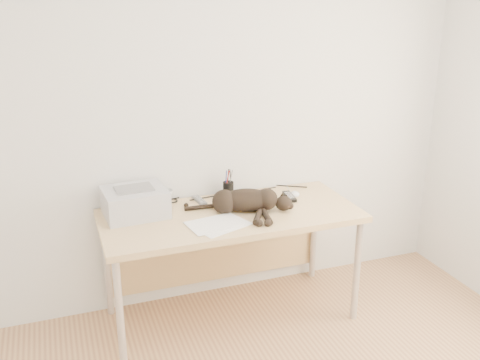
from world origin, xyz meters
name	(u,v)px	position (x,y,z in m)	size (l,w,h in m)	color
wall_back	(212,113)	(0.00, 1.75, 1.30)	(3.50, 3.50, 0.00)	silver
desk	(227,227)	(0.00, 1.48, 0.61)	(1.60, 0.70, 0.74)	#E7C887
printer	(135,202)	(-0.56, 1.56, 0.83)	(0.39, 0.34, 0.18)	silver
papers	(218,224)	(-0.13, 1.24, 0.74)	(0.39, 0.32, 0.01)	white
cat	(244,201)	(0.08, 1.38, 0.81)	(0.65, 0.44, 0.15)	black
mug	(165,197)	(-0.35, 1.67, 0.79)	(0.10, 0.10, 0.10)	silver
pen_cup	(228,189)	(0.08, 1.68, 0.79)	(0.07, 0.07, 0.18)	black
remote_grey	(199,200)	(-0.13, 1.64, 0.75)	(0.05, 0.16, 0.02)	slate
remote_black	(289,196)	(0.45, 1.50, 0.75)	(0.05, 0.18, 0.02)	black
mouse	(295,192)	(0.52, 1.54, 0.76)	(0.06, 0.10, 0.03)	white
cable_tangle	(216,195)	(0.00, 1.70, 0.75)	(1.36, 0.09, 0.01)	black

